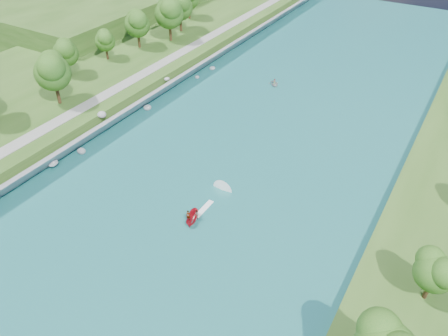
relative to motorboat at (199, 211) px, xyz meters
The scene contains 8 objects.
ground 8.73m from the motorboat, 110.68° to the right, with size 260.00×260.00×0.00m, color #2D5119.
river_water 12.27m from the motorboat, 104.53° to the left, with size 55.00×240.00×0.10m, color #1A5D64.
berm_west 54.39m from the motorboat, 167.41° to the left, with size 45.00×240.00×3.50m, color #2D5119.
riprap_bank 30.77m from the motorboat, 160.20° to the left, with size 4.42×236.00×4.46m.
riverside_path 37.60m from the motorboat, 161.57° to the left, with size 3.00×200.00×0.10m, color gray.
trees_east 34.38m from the motorboat, ahead, with size 15.90×138.93×11.31m.
motorboat is the anchor object (origin of this frame).
raft 48.17m from the motorboat, 101.76° to the left, with size 3.88×4.02×1.55m.
Camera 1 is at (32.23, -32.93, 45.99)m, focal length 35.00 mm.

